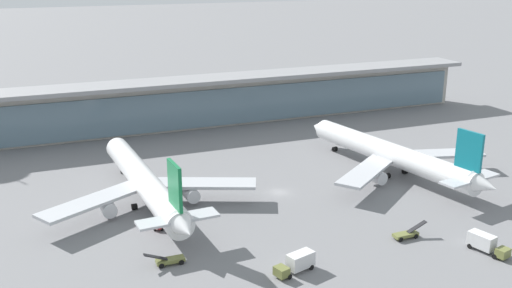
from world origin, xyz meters
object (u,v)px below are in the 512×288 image
Objects in this scene: airliner_left_stand at (145,182)px; service_truck_under_wing_olive at (486,243)px; service_truck_near_nose_olive at (297,262)px; service_truck_mid_apron_olive at (407,234)px; airliner_centre_stand at (393,155)px; service_truck_on_taxiway_red at (160,224)px; service_truck_by_tail_olive at (169,260)px.

airliner_left_stand reaches higher than service_truck_under_wing_olive.
service_truck_near_nose_olive reaches higher than service_truck_mid_apron_olive.
airliner_centre_stand is 58.93m from service_truck_on_taxiway_red.
service_truck_mid_apron_olive is at bearing -27.05° from service_truck_on_taxiway_red.
service_truck_mid_apron_olive is (-9.51, 9.58, -0.88)m from service_truck_under_wing_olive.
service_truck_under_wing_olive is at bearing -31.14° from service_truck_on_taxiway_red.
service_truck_under_wing_olive is 1.12× the size of service_truck_mid_apron_olive.
airliner_centre_stand reaches higher than service_truck_on_taxiway_red.
service_truck_mid_apron_olive is at bearing -39.16° from airliner_left_stand.
service_truck_near_nose_olive is 21.35m from service_truck_by_tail_olive.
service_truck_under_wing_olive is at bearing -17.27° from service_truck_by_tail_olive.
service_truck_near_nose_olive is 29.76m from service_truck_on_taxiway_red.
service_truck_on_taxiway_red is at bearing -171.43° from airliner_centre_stand.
service_truck_mid_apron_olive is at bearing -8.86° from service_truck_by_tail_olive.
service_truck_on_taxiway_red is at bearing 124.80° from service_truck_near_nose_olive.
airliner_centre_stand is at bearing -3.61° from airliner_left_stand.
service_truck_under_wing_olive is 1.12× the size of service_truck_by_tail_olive.
service_truck_near_nose_olive reaches higher than service_truck_by_tail_olive.
service_truck_near_nose_olive and service_truck_under_wing_olive have the same top height.
service_truck_on_taxiway_red is (-50.47, 30.49, -0.82)m from service_truck_under_wing_olive.
service_truck_under_wing_olive reaches higher than service_truck_on_taxiway_red.
airliner_left_stand is 7.68× the size of service_truck_near_nose_olive.
airliner_left_stand is 58.22m from airliner_centre_stand.
service_truck_mid_apron_olive is 2.05× the size of service_truck_on_taxiway_red.
service_truck_by_tail_olive is 14.37m from service_truck_on_taxiway_red.
service_truck_under_wing_olive is 2.30× the size of service_truck_on_taxiway_red.
service_truck_mid_apron_olive is 43.24m from service_truck_by_tail_olive.
airliner_left_stand is 66.31m from service_truck_under_wing_olive.
service_truck_under_wing_olive is at bearing -45.20° from service_truck_mid_apron_olive.
airliner_left_stand reaches higher than service_truck_on_taxiway_red.
service_truck_on_taxiway_red is at bearing 152.95° from service_truck_mid_apron_olive.
airliner_left_stand is at bearing 86.16° from service_truck_by_tail_olive.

